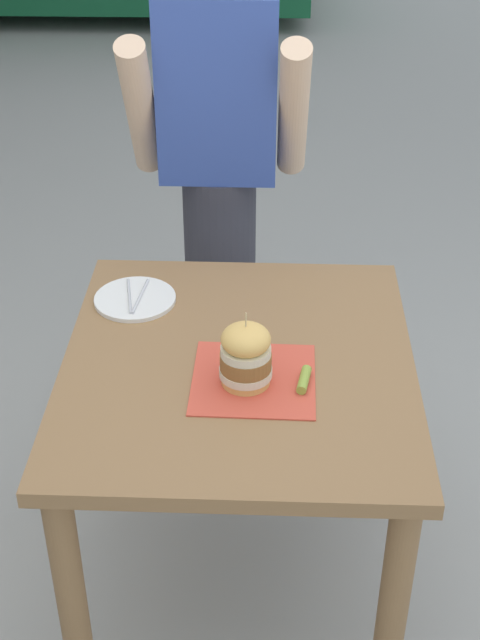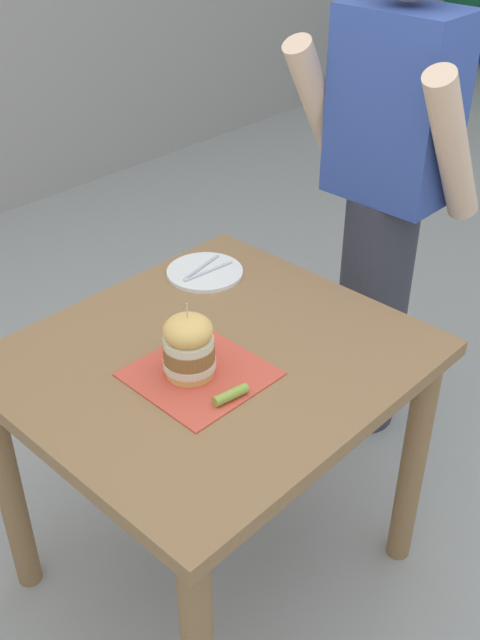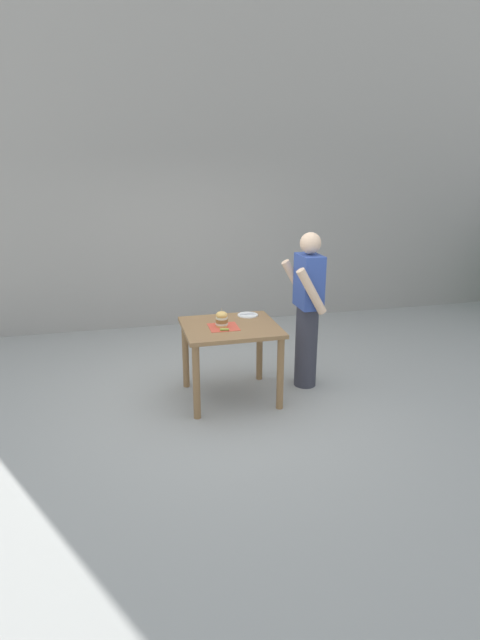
{
  "view_description": "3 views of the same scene",
  "coord_description": "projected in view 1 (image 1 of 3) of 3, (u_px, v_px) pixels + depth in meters",
  "views": [
    {
      "loc": [
        0.07,
        -1.76,
        2.07
      ],
      "look_at": [
        0.0,
        0.1,
        0.84
      ],
      "focal_mm": 50.0,
      "sensor_mm": 36.0,
      "label": 1
    },
    {
      "loc": [
        1.07,
        -1.02,
        1.88
      ],
      "look_at": [
        0.0,
        0.1,
        0.84
      ],
      "focal_mm": 42.0,
      "sensor_mm": 36.0,
      "label": 2
    },
    {
      "loc": [
        4.67,
        -1.06,
        2.36
      ],
      "look_at": [
        0.0,
        0.1,
        0.84
      ],
      "focal_mm": 28.0,
      "sensor_mm": 36.0,
      "label": 3
    }
  ],
  "objects": [
    {
      "name": "diner_across_table",
      "position": [
        219.0,
        177.0,
        2.85
      ],
      "size": [
        0.55,
        0.35,
        1.69
      ],
      "color": "#33333D",
      "rests_on": "ground"
    },
    {
      "name": "sandwich",
      "position": [
        246.0,
        355.0,
        2.05
      ],
      "size": [
        0.12,
        0.12,
        0.19
      ],
      "color": "#E5B25B",
      "rests_on": "serving_paper"
    },
    {
      "name": "side_plate_with_forks",
      "position": [
        135.0,
        299.0,
        2.4
      ],
      "size": [
        0.22,
        0.22,
        0.02
      ],
      "color": "white",
      "rests_on": "patio_table"
    },
    {
      "name": "ground_plane",
      "position": [
        239.0,
        578.0,
        2.61
      ],
      "size": [
        80.0,
        80.0,
        0.0
      ],
      "primitive_type": "plane",
      "color": "#9E9E99"
    },
    {
      "name": "serving_paper",
      "position": [
        254.0,
        379.0,
        2.11
      ],
      "size": [
        0.3,
        0.3,
        0.0
      ],
      "primitive_type": "cube",
      "rotation": [
        0.0,
        0.0,
        -0.02
      ],
      "color": "#D64C38",
      "rests_on": "patio_table"
    },
    {
      "name": "pickle_spear",
      "position": [
        304.0,
        380.0,
        2.08
      ],
      "size": [
        0.04,
        0.09,
        0.02
      ],
      "primitive_type": "cylinder",
      "rotation": [
        0.0,
        1.57,
        1.4
      ],
      "color": "#8EA83D",
      "rests_on": "serving_paper"
    },
    {
      "name": "patio_table",
      "position": [
        238.0,
        405.0,
        2.25
      ],
      "size": [
        0.86,
        0.96,
        0.79
      ],
      "color": "olive",
      "rests_on": "ground"
    }
  ]
}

